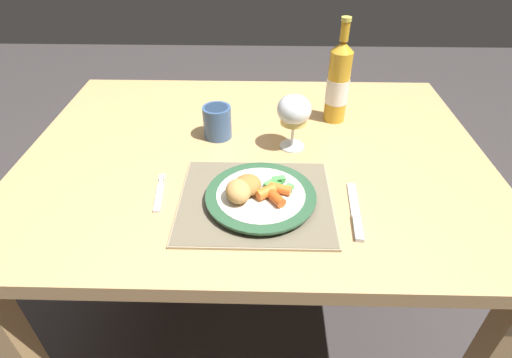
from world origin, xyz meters
The scene contains 12 objects.
ground_plane centered at (0.00, 0.00, 0.00)m, with size 6.00×6.00×0.00m, color #383333.
dining_table centered at (0.00, 0.00, 0.64)m, with size 1.18×0.88×0.74m.
placemat centered at (0.01, -0.20, 0.74)m, with size 0.33×0.29×0.01m.
dinner_plate centered at (0.02, -0.21, 0.76)m, with size 0.24×0.24×0.02m.
breaded_croquettes centered at (-0.02, -0.22, 0.79)m, with size 0.09×0.10×0.04m.
green_beans_pile centered at (0.06, -0.18, 0.77)m, with size 0.07×0.06×0.01m.
glazed_carrots centered at (0.05, -0.22, 0.78)m, with size 0.08×0.07×0.02m.
fork centered at (-0.21, -0.19, 0.74)m, with size 0.03×0.13×0.01m.
table_knife centered at (0.22, -0.25, 0.74)m, with size 0.03×0.18×0.01m.
wine_glass centered at (0.10, 0.02, 0.84)m, with size 0.09×0.09×0.15m.
bottle centered at (0.23, 0.17, 0.85)m, with size 0.06×0.06×0.29m.
drinking_cup centered at (-0.10, 0.07, 0.79)m, with size 0.08×0.08×0.09m.
Camera 1 is at (0.02, -0.87, 1.30)m, focal length 28.00 mm.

